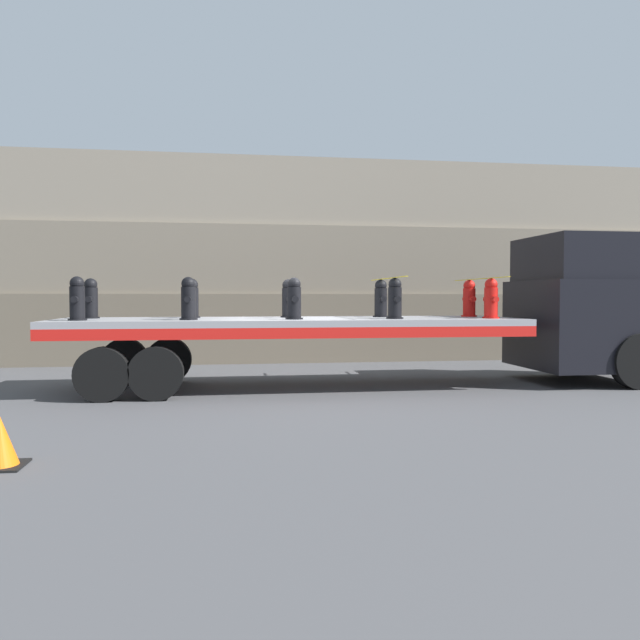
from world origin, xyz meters
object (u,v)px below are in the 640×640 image
Objects in this scene: fire_hydrant_black_near_0 at (77,299)px; fire_hydrant_black_far_3 at (381,299)px; fire_hydrant_black_far_1 at (192,299)px; fire_hydrant_black_near_2 at (294,299)px; fire_hydrant_black_near_3 at (395,299)px; fire_hydrant_black_near_1 at (188,299)px; truck_cab at (586,310)px; fire_hydrant_red_near_4 at (491,299)px; flatbed_trailer at (254,333)px; fire_hydrant_red_far_4 at (469,299)px; fire_hydrant_black_far_0 at (91,299)px; fire_hydrant_black_far_2 at (288,299)px.

fire_hydrant_black_far_3 is (5.95, 1.14, 0.00)m from fire_hydrant_black_near_0.
fire_hydrant_black_far_1 is 2.29m from fire_hydrant_black_near_2.
fire_hydrant_black_near_3 is (1.98, 0.00, 0.00)m from fire_hydrant_black_near_2.
fire_hydrant_black_near_0 is 1.00× the size of fire_hydrant_black_near_1.
truck_cab is at bearing 5.11° from fire_hydrant_black_near_2.
fire_hydrant_red_near_4 is (7.93, 0.00, 0.00)m from fire_hydrant_black_near_0.
flatbed_trailer is 4.79m from fire_hydrant_red_far_4.
fire_hydrant_black_near_1 is 1.00× the size of fire_hydrant_black_far_1.
fire_hydrant_black_near_2 is (1.98, -1.14, 0.00)m from fire_hydrant_black_far_1.
truck_cab reaches higher than fire_hydrant_red_far_4.
fire_hydrant_black_far_3 reaches higher than flatbed_trailer.
flatbed_trailer is 1.16m from fire_hydrant_black_near_2.
fire_hydrant_black_far_1 is at bearing 169.15° from fire_hydrant_red_near_4.
fire_hydrant_red_near_4 is at bearing 0.00° from fire_hydrant_black_near_2.
fire_hydrant_black_near_2 is (3.96, -1.14, 0.00)m from fire_hydrant_black_far_0.
fire_hydrant_black_far_0 is 1.00× the size of fire_hydrant_black_far_3.
fire_hydrant_black_far_1 is (1.98, 1.14, 0.00)m from fire_hydrant_black_near_0.
fire_hydrant_black_far_2 is (1.98, 1.14, 0.00)m from fire_hydrant_black_near_1.
fire_hydrant_red_near_4 is at bearing 0.00° from fire_hydrant_black_near_1.
flatbed_trailer is 11.38× the size of fire_hydrant_black_near_1.
fire_hydrant_black_near_3 reaches higher than flatbed_trailer.
fire_hydrant_black_near_3 is at bearing -11.81° from flatbed_trailer.
fire_hydrant_black_near_2 is 1.14m from fire_hydrant_black_far_2.
flatbed_trailer is at bearing 24.70° from fire_hydrant_black_near_1.
truck_cab is 3.88× the size of fire_hydrant_red_near_4.
fire_hydrant_black_far_0 is 1.00× the size of fire_hydrant_red_far_4.
fire_hydrant_black_near_1 and fire_hydrant_black_near_2 have the same top height.
fire_hydrant_black_near_0 is at bearing -169.97° from flatbed_trailer.
fire_hydrant_black_far_2 and fire_hydrant_red_far_4 have the same top height.
truck_cab is at bearing -7.40° from fire_hydrant_black_far_3.
fire_hydrant_red_near_4 is (1.98, -1.14, 0.00)m from fire_hydrant_black_far_3.
fire_hydrant_red_near_4 is at bearing -10.85° from fire_hydrant_black_far_1.
truck_cab is 10.36m from fire_hydrant_black_far_0.
fire_hydrant_black_near_0 is 1.00× the size of fire_hydrant_black_far_2.
fire_hydrant_black_near_0 and fire_hydrant_black_far_0 have the same top height.
flatbed_trailer is 3.34m from fire_hydrant_black_near_0.
fire_hydrant_black_far_0 is at bearing 169.97° from flatbed_trailer.
flatbed_trailer is 3.34m from fire_hydrant_black_far_0.
fire_hydrant_red_far_4 is at bearing 0.00° from fire_hydrant_black_far_1.
fire_hydrant_black_far_0 and fire_hydrant_black_near_1 have the same top height.
fire_hydrant_black_near_3 is (3.96, 0.00, 0.00)m from fire_hydrant_black_near_1.
truck_cab is 3.88× the size of fire_hydrant_black_near_1.
fire_hydrant_black_near_0 is at bearing -90.00° from fire_hydrant_black_far_0.
fire_hydrant_black_near_0 is at bearing -150.11° from fire_hydrant_black_far_1.
fire_hydrant_black_far_3 is (2.73, 0.57, 0.68)m from flatbed_trailer.
fire_hydrant_black_near_1 is at bearing -176.10° from truck_cab.
flatbed_trailer is 11.38× the size of fire_hydrant_black_near_2.
fire_hydrant_black_near_0 is 1.00× the size of fire_hydrant_black_near_2.
fire_hydrant_black_near_3 and fire_hydrant_red_far_4 have the same top height.
fire_hydrant_black_near_1 is 3.96m from fire_hydrant_black_near_3.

